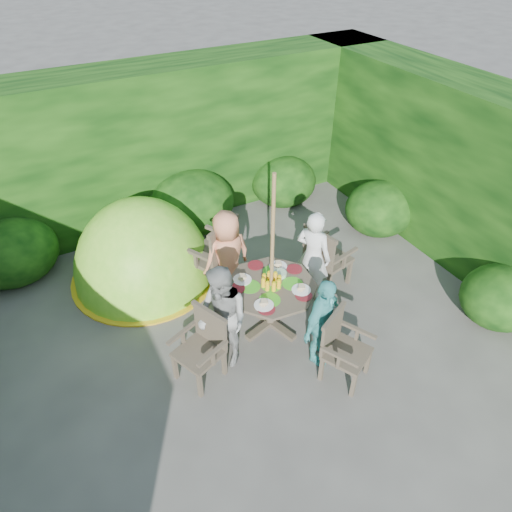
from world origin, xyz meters
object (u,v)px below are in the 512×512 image
patio_table (271,291)px  child_back (228,257)px  garden_chair_front (342,347)px  garden_chair_left (203,345)px  child_right (313,256)px  dome_tent (146,275)px  garden_chair_back (215,253)px  parasol_pole (272,258)px  child_front (322,323)px  garden_chair_right (325,257)px  child_left (223,318)px

patio_table → child_back: 0.81m
patio_table → garden_chair_front: size_ratio=1.69×
garden_chair_left → garden_chair_front: bearing=38.5°
child_right → dome_tent: bearing=22.3°
garden_chair_back → child_back: (0.07, -0.28, 0.11)m
parasol_pole → child_front: size_ratio=1.82×
parasol_pole → child_right: 0.90m
patio_table → child_front: child_front is taller
garden_chair_right → garden_chair_left: garden_chair_right is taller
garden_chair_left → child_right: child_right is taller
dome_tent → child_left: bearing=-82.3°
patio_table → child_right: (0.76, 0.23, 0.11)m
parasol_pole → child_front: 0.94m
garden_chair_left → child_front: bearing=47.9°
garden_chair_right → child_left: child_left is taller
garden_chair_left → child_front: (1.29, -0.45, 0.15)m
parasol_pole → child_left: (-0.77, -0.23, -0.42)m
patio_table → garden_chair_front: (0.31, -1.06, -0.11)m
child_front → garden_chair_left: bearing=135.6°
parasol_pole → garden_chair_front: bearing=-73.8°
garden_chair_back → garden_chair_front: (0.61, -2.11, -0.11)m
garden_chair_front → garden_chair_back: bearing=78.5°
child_back → patio_table: bearing=104.8°
garden_chair_right → child_left: 1.90m
child_left → garden_chair_left: bearing=-86.4°
parasol_pole → child_left: size_ratio=1.62×
child_left → dome_tent: child_left is taller
parasol_pole → garden_chair_left: bearing=-163.4°
patio_table → dome_tent: size_ratio=0.59×
patio_table → child_right: 0.80m
garden_chair_right → child_front: 1.36m
patio_table → garden_chair_back: garden_chair_back is taller
child_back → child_front: child_back is taller
garden_chair_left → dome_tent: size_ratio=0.35×
patio_table → garden_chair_right: 1.09m
parasol_pole → garden_chair_back: bearing=106.0°
garden_chair_front → child_left: bearing=114.8°
child_back → dome_tent: size_ratio=0.55×
child_front → dome_tent: dome_tent is taller
parasol_pole → child_back: (-0.23, 0.77, -0.43)m
child_right → child_back: child_right is taller
child_left → child_front: child_left is taller
garden_chair_front → parasol_pole: bearing=78.6°
garden_chair_front → dome_tent: (-1.46, 2.78, -0.46)m
child_front → dome_tent: (-1.38, 2.48, -0.60)m
child_back → child_front: 1.60m
dome_tent → child_back: bearing=-49.6°
patio_table → garden_chair_back: bearing=106.2°
garden_chair_left → child_back: size_ratio=0.64×
child_front → child_back: bearing=81.8°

